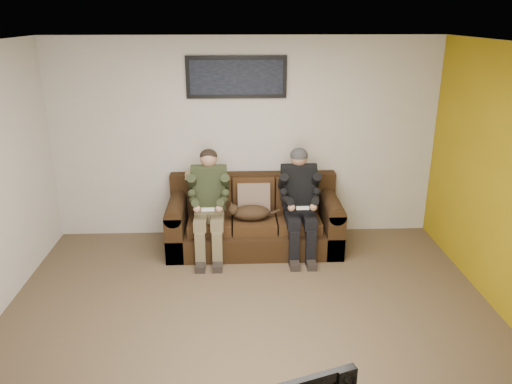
{
  "coord_description": "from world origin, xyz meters",
  "views": [
    {
      "loc": [
        -0.12,
        -4.07,
        2.84
      ],
      "look_at": [
        0.1,
        1.2,
        0.95
      ],
      "focal_mm": 35.0,
      "sensor_mm": 36.0,
      "label": 1
    }
  ],
  "objects_px": {
    "person_left": "(209,198)",
    "person_right": "(300,196)",
    "sofa": "(254,221)",
    "cat": "(250,212)",
    "framed_poster": "(236,77)"
  },
  "relations": [
    {
      "from": "person_left",
      "to": "framed_poster",
      "type": "distance_m",
      "value": 1.53
    },
    {
      "from": "person_right",
      "to": "framed_poster",
      "type": "relative_size",
      "value": 1.04
    },
    {
      "from": "person_right",
      "to": "sofa",
      "type": "bearing_deg",
      "value": 162.04
    },
    {
      "from": "person_right",
      "to": "cat",
      "type": "height_order",
      "value": "person_right"
    },
    {
      "from": "cat",
      "to": "framed_poster",
      "type": "distance_m",
      "value": 1.68
    },
    {
      "from": "sofa",
      "to": "cat",
      "type": "xyz_separation_m",
      "value": [
        -0.06,
        -0.2,
        0.2
      ]
    },
    {
      "from": "cat",
      "to": "sofa",
      "type": "bearing_deg",
      "value": 73.28
    },
    {
      "from": "person_left",
      "to": "person_right",
      "type": "relative_size",
      "value": 0.99
    },
    {
      "from": "sofa",
      "to": "person_right",
      "type": "height_order",
      "value": "person_right"
    },
    {
      "from": "sofa",
      "to": "person_left",
      "type": "xyz_separation_m",
      "value": [
        -0.55,
        -0.18,
        0.39
      ]
    },
    {
      "from": "person_left",
      "to": "person_right",
      "type": "bearing_deg",
      "value": 0.02
    },
    {
      "from": "framed_poster",
      "to": "sofa",
      "type": "bearing_deg",
      "value": -62.79
    },
    {
      "from": "sofa",
      "to": "person_left",
      "type": "distance_m",
      "value": 0.7
    },
    {
      "from": "sofa",
      "to": "cat",
      "type": "distance_m",
      "value": 0.29
    },
    {
      "from": "sofa",
      "to": "cat",
      "type": "relative_size",
      "value": 3.27
    }
  ]
}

